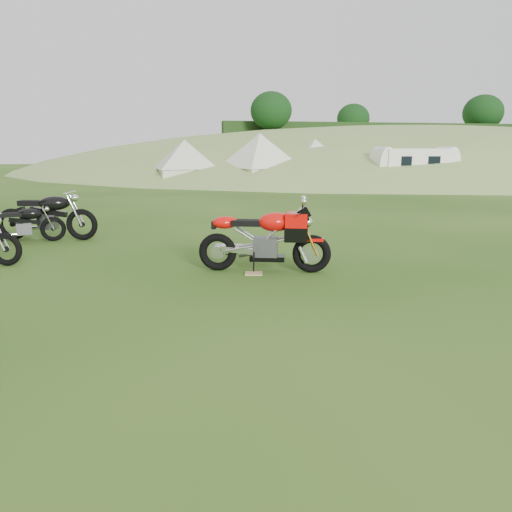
{
  "coord_description": "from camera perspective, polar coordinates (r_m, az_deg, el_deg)",
  "views": [
    {
      "loc": [
        -1.14,
        -5.85,
        2.0
      ],
      "look_at": [
        0.25,
        0.4,
        0.6
      ],
      "focal_mm": 35.0,
      "sensor_mm": 36.0,
      "label": 1
    }
  ],
  "objects": [
    {
      "name": "vintage_moto_d",
      "position": [
        11.79,
        -22.84,
        4.39
      ],
      "size": [
        2.21,
        1.03,
        1.13
      ],
      "primitive_type": null,
      "rotation": [
        0.0,
        0.0,
        -0.26
      ],
      "color": "black",
      "rests_on": "ground"
    },
    {
      "name": "tent_left",
      "position": [
        27.71,
        -8.12,
        10.65
      ],
      "size": [
        3.15,
        3.15,
        2.48
      ],
      "primitive_type": null,
      "rotation": [
        0.0,
        0.0,
        0.11
      ],
      "color": "beige",
      "rests_on": "ground"
    },
    {
      "name": "ground",
      "position": [
        6.29,
        -1.46,
        -6.22
      ],
      "size": [
        120.0,
        120.0,
        0.0
      ],
      "primitive_type": "plane",
      "color": "#21470F",
      "rests_on": "ground"
    },
    {
      "name": "vintage_moto_c",
      "position": [
        11.6,
        -25.13,
        3.41
      ],
      "size": [
        1.69,
        0.76,
        0.87
      ],
      "primitive_type": null,
      "rotation": [
        0.0,
        0.0,
        0.24
      ],
      "color": "black",
      "rests_on": "ground"
    },
    {
      "name": "tent_mid",
      "position": [
        27.07,
        0.43,
        10.95
      ],
      "size": [
        4.02,
        4.02,
        2.68
      ],
      "primitive_type": null,
      "rotation": [
        0.0,
        0.0,
        0.38
      ],
      "color": "silver",
      "rests_on": "ground"
    },
    {
      "name": "plywood_board",
      "position": [
        8.02,
        -0.27,
        -2.01
      ],
      "size": [
        0.32,
        0.28,
        0.02
      ],
      "primitive_type": "cube",
      "rotation": [
        0.0,
        0.0,
        -0.23
      ],
      "color": "tan",
      "rests_on": "ground"
    },
    {
      "name": "hillside",
      "position": [
        52.33,
        16.38,
        9.66
      ],
      "size": [
        80.0,
        64.0,
        8.0
      ],
      "primitive_type": "ellipsoid",
      "color": "#7C9F51",
      "rests_on": "ground"
    },
    {
      "name": "sport_motorcycle",
      "position": [
        8.09,
        0.95,
        2.49
      ],
      "size": [
        2.12,
        1.12,
        1.23
      ],
      "primitive_type": null,
      "rotation": [
        0.0,
        0.0,
        -0.31
      ],
      "color": "red",
      "rests_on": "ground"
    },
    {
      "name": "caravan",
      "position": [
        26.83,
        17.55,
        9.62
      ],
      "size": [
        4.34,
        2.19,
        1.97
      ],
      "primitive_type": null,
      "rotation": [
        0.0,
        0.0,
        -0.07
      ],
      "color": "white",
      "rests_on": "ground"
    },
    {
      "name": "tent_right",
      "position": [
        29.52,
        6.73,
        10.82
      ],
      "size": [
        3.05,
        3.05,
        2.52
      ],
      "primitive_type": null,
      "rotation": [
        0.0,
        0.0,
        0.05
      ],
      "color": "beige",
      "rests_on": "ground"
    },
    {
      "name": "hedgerow",
      "position": [
        52.33,
        16.38,
        9.66
      ],
      "size": [
        36.0,
        1.2,
        8.6
      ],
      "primitive_type": null,
      "color": "black",
      "rests_on": "ground"
    }
  ]
}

